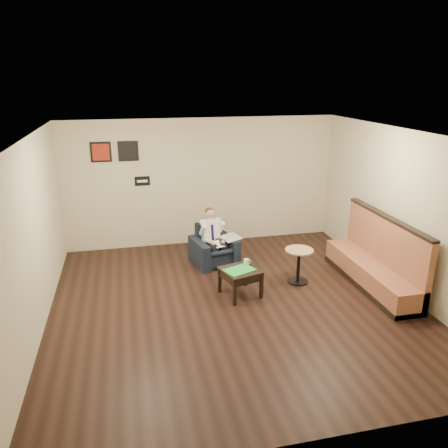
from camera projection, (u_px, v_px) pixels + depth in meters
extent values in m
plane|color=black|center=(235.00, 304.00, 7.33)|extent=(6.00, 6.00, 0.00)
cube|color=beige|center=(202.00, 182.00, 9.65)|extent=(6.00, 0.02, 2.80)
cube|color=beige|center=(313.00, 326.00, 4.11)|extent=(6.00, 0.02, 2.80)
cube|color=beige|center=(33.00, 240.00, 6.25)|extent=(0.02, 6.00, 2.80)
cube|color=beige|center=(404.00, 213.00, 7.51)|extent=(0.02, 6.00, 2.80)
cube|color=white|center=(236.00, 135.00, 6.43)|extent=(6.00, 6.00, 0.02)
cube|color=black|center=(142.00, 181.00, 9.33)|extent=(0.32, 0.02, 0.20)
cube|color=#9B2713|center=(101.00, 152.00, 8.95)|extent=(0.42, 0.03, 0.42)
cube|color=black|center=(128.00, 151.00, 9.07)|extent=(0.42, 0.03, 0.42)
cube|color=black|center=(214.00, 245.00, 8.81)|extent=(0.97, 0.97, 0.78)
cube|color=white|center=(218.00, 244.00, 8.62)|extent=(0.25, 0.30, 0.01)
cube|color=silver|center=(230.00, 237.00, 8.83)|extent=(0.45, 0.50, 0.01)
cube|color=black|center=(240.00, 282.00, 7.55)|extent=(0.73, 0.73, 0.49)
cube|color=green|center=(239.00, 270.00, 7.44)|extent=(0.59, 0.51, 0.01)
cylinder|color=white|center=(246.00, 262.00, 7.65)|extent=(0.11, 0.11, 0.10)
cube|color=black|center=(238.00, 265.00, 7.64)|extent=(0.16, 0.09, 0.01)
cube|color=#97573A|center=(373.00, 252.00, 7.81)|extent=(0.59, 2.49, 1.27)
cylinder|color=tan|center=(298.00, 266.00, 8.01)|extent=(0.57, 0.57, 0.65)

